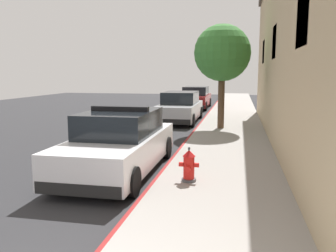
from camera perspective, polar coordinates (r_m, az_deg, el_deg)
The scene contains 8 objects.
ground_plane at distance 14.09m, azimuth -15.42°, elevation -2.38°, with size 31.77×60.00×0.20m, color #2B2B2D.
sidewalk_pavement at distance 12.56m, azimuth 9.80°, elevation -2.67°, with size 2.84×60.00×0.16m, color gray.
curb_painted_edge at distance 12.68m, azimuth 3.19°, elevation -2.45°, with size 0.08×60.00×0.16m, color maroon.
police_cruiser at distance 8.98m, azimuth -7.86°, elevation -2.79°, with size 1.94×4.84×1.68m.
parked_car_silver_ahead at distance 18.25m, azimuth 2.00°, elevation 3.02°, with size 1.94×4.84×1.56m.
parked_car_dark_far at distance 25.47m, azimuth 4.54°, elevation 4.58°, with size 1.94×4.84×1.56m.
fire_hydrant at distance 7.68m, azimuth 3.42°, elevation -6.47°, with size 0.44×0.40×0.76m.
street_tree at distance 15.18m, azimuth 8.83°, elevation 11.61°, with size 2.39×2.39×4.39m.
Camera 1 is at (1.74, -2.32, 2.50)m, focal length 37.39 mm.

